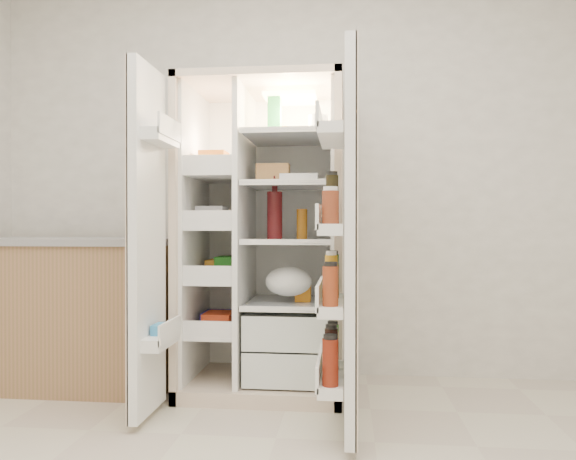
# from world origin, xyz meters

# --- Properties ---
(wall_back) EXTENTS (4.00, 0.02, 2.70)m
(wall_back) POSITION_xyz_m (0.00, 2.00, 1.35)
(wall_back) COLOR white
(wall_back) RESTS_ON floor
(refrigerator) EXTENTS (0.92, 0.70, 1.80)m
(refrigerator) POSITION_xyz_m (-0.15, 1.65, 0.74)
(refrigerator) COLOR beige
(refrigerator) RESTS_ON floor
(freezer_door) EXTENTS (0.15, 0.40, 1.72)m
(freezer_door) POSITION_xyz_m (-0.66, 1.05, 0.89)
(freezer_door) COLOR white
(freezer_door) RESTS_ON floor
(fridge_door) EXTENTS (0.17, 0.58, 1.72)m
(fridge_door) POSITION_xyz_m (0.32, 0.96, 0.87)
(fridge_door) COLOR white
(fridge_door) RESTS_ON floor
(kitchen_counter) EXTENTS (1.23, 0.66, 0.89)m
(kitchen_counter) POSITION_xyz_m (-1.31, 1.59, 0.45)
(kitchen_counter) COLOR #A17350
(kitchen_counter) RESTS_ON floor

